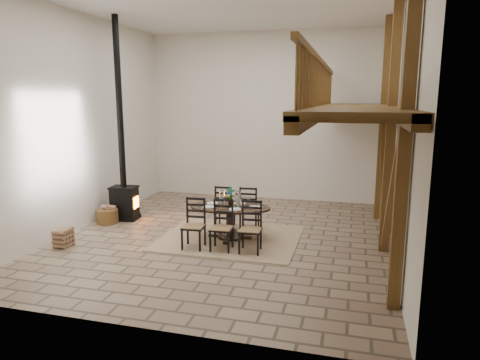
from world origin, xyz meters
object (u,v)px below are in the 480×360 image
(log_stack, at_px, (64,238))
(dining_table, at_px, (229,222))
(log_basket, at_px, (107,215))
(wood_stove, at_px, (123,176))

(log_stack, bearing_deg, dining_table, 21.91)
(log_basket, relative_size, log_stack, 1.36)
(dining_table, relative_size, wood_stove, 0.41)
(dining_table, distance_m, wood_stove, 3.24)
(log_stack, bearing_deg, log_basket, 92.22)
(dining_table, bearing_deg, log_stack, -161.73)
(wood_stove, bearing_deg, log_stack, -100.87)
(dining_table, height_order, wood_stove, wood_stove)
(dining_table, relative_size, log_stack, 5.26)
(wood_stove, relative_size, log_basket, 9.36)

